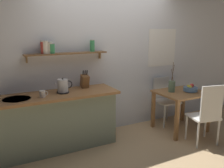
{
  "coord_description": "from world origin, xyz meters",
  "views": [
    {
      "loc": [
        -1.86,
        -3.17,
        1.83
      ],
      "look_at": [
        -0.1,
        0.25,
        0.95
      ],
      "focal_mm": 38.55,
      "sensor_mm": 36.0,
      "label": 1
    }
  ],
  "objects": [
    {
      "name": "fruit_bowl",
      "position": [
        1.33,
        -0.07,
        0.78
      ],
      "size": [
        0.25,
        0.25,
        0.15
      ],
      "color": "#51759E",
      "rests_on": "dining_table"
    },
    {
      "name": "dining_chair_near",
      "position": [
        1.11,
        -0.66,
        0.55
      ],
      "size": [
        0.5,
        0.47,
        1.0
      ],
      "color": "white",
      "rests_on": "ground_plane"
    },
    {
      "name": "dining_table",
      "position": [
        1.18,
        -0.01,
        0.6
      ],
      "size": [
        0.84,
        0.75,
        0.72
      ],
      "color": "#9E6B3D",
      "rests_on": "ground_plane"
    },
    {
      "name": "knife_block",
      "position": [
        -0.5,
        0.45,
        1.0
      ],
      "size": [
        0.12,
        0.17,
        0.3
      ],
      "color": "brown",
      "rests_on": "kitchen_counter"
    },
    {
      "name": "wall_shelf",
      "position": [
        -0.87,
        0.49,
        1.52
      ],
      "size": [
        1.29,
        0.2,
        0.33
      ],
      "color": "brown"
    },
    {
      "name": "electric_kettle",
      "position": [
        -0.91,
        0.3,
        0.99
      ],
      "size": [
        0.27,
        0.18,
        0.23
      ],
      "color": "black",
      "rests_on": "kitchen_counter"
    },
    {
      "name": "back_wall",
      "position": [
        0.2,
        0.65,
        1.35
      ],
      "size": [
        6.8,
        0.11,
        2.7
      ],
      "color": "silver",
      "rests_on": "ground_plane"
    },
    {
      "name": "coffee_mug_by_sink",
      "position": [
        -1.23,
        0.2,
        0.93
      ],
      "size": [
        0.12,
        0.08,
        0.09
      ],
      "color": "white",
      "rests_on": "kitchen_counter"
    },
    {
      "name": "ground_plane",
      "position": [
        0.0,
        0.0,
        0.0
      ],
      "size": [
        14.0,
        14.0,
        0.0
      ],
      "primitive_type": "plane",
      "color": "tan"
    },
    {
      "name": "kitchen_counter",
      "position": [
        -1.0,
        0.32,
        0.45
      ],
      "size": [
        1.83,
        0.63,
        0.89
      ],
      "color": "gray",
      "rests_on": "ground_plane"
    },
    {
      "name": "dining_chair_far",
      "position": [
        1.15,
        0.42,
        0.5
      ],
      "size": [
        0.43,
        0.46,
        0.9
      ],
      "color": "silver",
      "rests_on": "ground_plane"
    },
    {
      "name": "twig_vase",
      "position": [
        1.02,
        0.08,
        0.83
      ],
      "size": [
        0.12,
        0.12,
        0.54
      ],
      "color": "#567056",
      "rests_on": "dining_table"
    }
  ]
}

